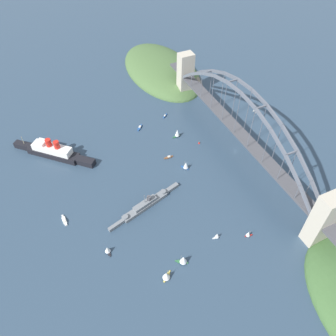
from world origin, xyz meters
TOP-DOWN VIEW (x-y plane):
  - ground_plane at (0.00, 0.00)m, footprint 1400.00×1400.00m
  - harbor_arch_bridge at (-0.00, -0.00)m, footprint 302.76×17.86m
  - headland_east_shore at (181.88, 3.55)m, footprint 164.84×91.50m
  - ocean_liner at (74.15, 178.20)m, footprint 71.44×74.07m
  - naval_cruiser at (-29.31, 115.91)m, footprint 25.99×78.01m
  - seaplane_taxiing_near_bridge at (48.07, -60.87)m, footprint 9.79×7.22m
  - small_boat_0 at (-59.58, 162.03)m, footprint 8.63×5.22m
  - small_boat_1 at (20.47, 69.46)m, footprint 2.78×9.97m
  - small_boat_2 at (-95.34, 48.18)m, footprint 4.28×6.77m
  - small_boat_3 at (-13.66, 187.77)m, footprint 12.72×3.63m
  - small_boat_4 at (-85.47, 73.28)m, footprint 3.84×6.54m
  - small_boat_5 at (-1.11, 60.21)m, footprint 8.57×7.11m
  - small_boat_6 at (-100.54, 127.70)m, footprint 8.80×9.81m
  - small_boat_7 at (47.41, 46.37)m, footprint 5.76×9.48m
  - small_boat_8 at (-94.16, 109.83)m, footprint 8.43×9.90m
  - small_boat_9 at (78.93, 79.13)m, footprint 9.58×8.96m
  - small_boat_10 at (86.57, 43.52)m, footprint 6.39×7.52m
  - channel_marker_buoy at (26.75, 29.51)m, footprint 2.20×2.20m

SIDE VIEW (x-z plane):
  - ground_plane at x=0.00m, z-range 0.00..0.00m
  - headland_east_shore at x=181.88m, z-range -15.90..15.90m
  - small_boat_1 at x=20.47m, z-range -0.29..1.75m
  - small_boat_3 at x=-13.66m, z-range -0.29..1.92m
  - small_boat_9 at x=78.93m, z-range -0.28..1.91m
  - small_boat_10 at x=86.57m, z-range -0.28..1.93m
  - channel_marker_buoy at x=26.75m, z-range -0.26..2.49m
  - seaplane_taxiing_near_bridge at x=48.07m, z-range -0.43..4.39m
  - naval_cruiser at x=-29.31m, z-range -5.60..11.25m
  - small_boat_4 at x=-85.47m, z-range -0.17..6.31m
  - small_boat_2 at x=-95.34m, z-range -0.24..6.57m
  - small_boat_0 at x=-59.58m, z-range -0.30..7.61m
  - small_boat_6 at x=-100.54m, z-range -0.32..9.14m
  - small_boat_5 at x=-1.11m, z-range -0.40..9.40m
  - small_boat_8 at x=-94.16m, z-range -0.36..9.87m
  - small_boat_7 at x=47.41m, z-range -0.34..10.67m
  - ocean_liner at x=74.15m, z-range -4.54..17.39m
  - harbor_arch_bridge at x=0.00m, z-range -8.35..68.01m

